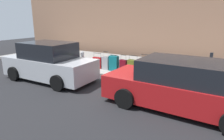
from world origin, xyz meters
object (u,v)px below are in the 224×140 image
Objects in this scene: suitcase_red_1 at (166,71)px; suitcase_black_3 at (144,67)px; suitcase_olive_4 at (133,67)px; bollard_post at (73,57)px; parked_car_silver_1 at (49,63)px; suitcase_silver_0 at (177,73)px; parked_car_red_0 at (181,86)px; suitcase_silver_7 at (106,63)px; fire_hydrant at (82,58)px; suitcase_navy_2 at (155,70)px; suitcase_teal_6 at (114,63)px; suitcase_maroon_5 at (123,66)px; parking_meter at (210,63)px; suitcase_red_8 at (97,63)px.

suitcase_red_1 is 0.91× the size of suitcase_black_3.
bollard_post reaches higher than suitcase_olive_4.
suitcase_black_3 is 4.37m from parked_car_silver_1.
bollard_post reaches higher than suitcase_silver_0.
parked_car_red_0 is at bearing 104.61° from suitcase_silver_0.
fire_hydrant is (1.54, -0.01, 0.10)m from suitcase_silver_7.
suitcase_black_3 is 0.23× the size of parked_car_silver_1.
suitcase_navy_2 is 0.94× the size of bollard_post.
suitcase_teal_6 is at bearing 1.10° from suitcase_silver_0.
suitcase_maroon_5 is at bearing 0.35° from suitcase_olive_4.
parked_car_red_0 is at bearing 180.00° from parked_car_silver_1.
bollard_post is 0.20× the size of parked_car_red_0.
parking_meter reaches higher than suitcase_red_1.
suitcase_teal_6 is at bearing 5.19° from suitcase_maroon_5.
fire_hydrant is 6.42m from parking_meter.
parked_car_silver_1 is (3.61, 2.45, 0.29)m from suitcase_black_3.
suitcase_teal_6 is 0.17× the size of parked_car_red_0.
suitcase_maroon_5 is 4.08m from parked_car_red_0.
suitcase_maroon_5 is at bearing -177.40° from bollard_post.
suitcase_navy_2 reaches higher than suitcase_teal_6.
parked_car_silver_1 is at bearing 38.79° from suitcase_olive_4.
fire_hydrant is at bearing -0.39° from suitcase_silver_7.
parking_meter is at bearing -176.70° from bollard_post.
suitcase_maroon_5 is at bearing 1.19° from suitcase_red_1.
parked_car_red_0 is at bearing 138.26° from suitcase_olive_4.
suitcase_olive_4 is (2.09, 0.01, 0.00)m from suitcase_silver_0.
parking_meter is (-4.86, -0.26, 0.49)m from suitcase_silver_7.
suitcase_silver_7 is at bearing -176.16° from bollard_post.
parking_meter is at bearing -175.98° from suitcase_teal_6.
suitcase_red_1 is (0.51, -0.03, -0.01)m from suitcase_silver_0.
suitcase_navy_2 is 0.69× the size of parking_meter.
suitcase_silver_0 is at bearing 176.59° from suitcase_red_1.
parked_car_silver_1 is at bearing -0.00° from parked_car_red_0.
parked_car_red_0 reaches higher than suitcase_red_8.
bollard_post is at bearing 3.30° from parking_meter.
suitcase_navy_2 is (1.02, -0.02, -0.04)m from suitcase_silver_0.
fire_hydrant is (4.17, 0.03, 0.14)m from suitcase_navy_2.
parking_meter is at bearing -177.76° from fire_hydrant.
suitcase_red_8 is 1.00× the size of fire_hydrant.
suitcase_olive_4 is 0.19× the size of parked_car_red_0.
suitcase_red_8 is (2.08, -0.00, -0.04)m from suitcase_olive_4.
suitcase_teal_6 is at bearing 178.47° from fire_hydrant.
suitcase_teal_6 is (2.62, 0.09, 0.07)m from suitcase_red_1.
suitcase_navy_2 is 0.97× the size of suitcase_olive_4.
parked_car_silver_1 reaches higher than fire_hydrant.
fire_hydrant is at bearing 0.43° from suitcase_red_1.
suitcase_navy_2 is at bearing -177.82° from bollard_post.
bollard_post reaches higher than suitcase_navy_2.
suitcase_black_3 is 2.66m from suitcase_red_8.
suitcase_black_3 is at bearing -179.84° from fire_hydrant.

